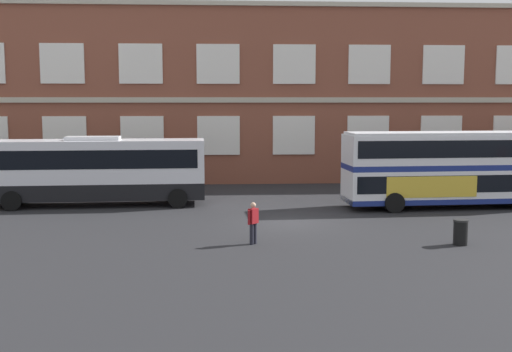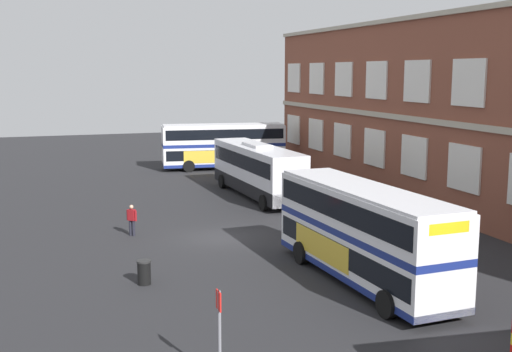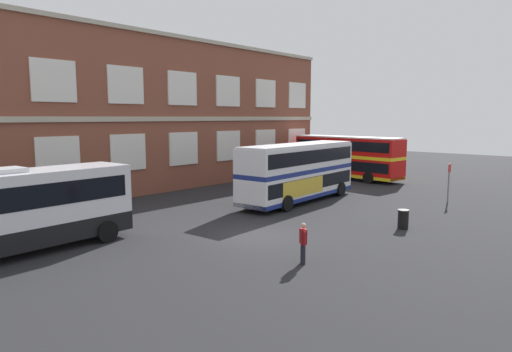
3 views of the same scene
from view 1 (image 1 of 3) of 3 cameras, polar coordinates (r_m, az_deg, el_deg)
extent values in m
plane|color=#232326|center=(31.89, 2.53, -3.55)|extent=(120.00, 120.00, 0.00)
cube|color=brown|center=(47.27, -0.28, 7.17)|extent=(51.63, 8.00, 12.03)
cube|color=#B2A893|center=(43.19, 0.03, 6.88)|extent=(51.63, 0.16, 0.36)
cube|color=#B2A893|center=(43.70, 0.03, 15.31)|extent=(51.63, 0.28, 0.30)
cube|color=silver|center=(44.39, -16.87, 3.48)|extent=(2.89, 0.12, 2.65)
cube|color=silver|center=(43.49, -10.23, 3.60)|extent=(2.89, 0.12, 2.65)
cube|color=silver|center=(43.20, -3.40, 3.67)|extent=(2.89, 0.12, 2.65)
cube|color=silver|center=(43.51, 3.43, 3.70)|extent=(2.89, 0.12, 2.65)
cube|color=silver|center=(44.43, 10.07, 3.67)|extent=(2.89, 0.12, 2.65)
cube|color=silver|center=(45.92, 16.36, 3.60)|extent=(2.89, 0.12, 2.65)
cube|color=silver|center=(44.40, -17.09, 9.69)|extent=(2.89, 0.12, 2.65)
cube|color=silver|center=(43.50, -10.36, 9.94)|extent=(2.89, 0.12, 2.65)
cube|color=silver|center=(43.20, -3.44, 10.06)|extent=(2.89, 0.12, 2.65)
cube|color=silver|center=(43.52, 3.48, 10.04)|extent=(2.89, 0.12, 2.65)
cube|color=silver|center=(44.44, 10.20, 9.88)|extent=(2.89, 0.12, 2.65)
cube|color=silver|center=(45.92, 16.56, 9.60)|extent=(2.89, 0.12, 2.65)
cube|color=silver|center=(35.48, 16.80, -0.77)|extent=(11.12, 3.12, 1.75)
cube|color=black|center=(35.45, 16.81, -0.44)|extent=(10.68, 3.14, 0.90)
cube|color=navy|center=(35.36, 16.85, 0.87)|extent=(11.12, 3.12, 0.30)
cube|color=silver|center=(35.28, 16.90, 2.37)|extent=(11.12, 3.12, 1.55)
cube|color=black|center=(35.27, 16.91, 2.49)|extent=(10.68, 3.14, 0.90)
cube|color=navy|center=(35.58, 16.75, -1.95)|extent=(11.12, 3.14, 0.28)
cube|color=silver|center=(35.23, 16.95, 3.72)|extent=(10.89, 3.01, 0.12)
cube|color=gold|center=(33.78, 15.60, -0.95)|extent=(4.83, 0.28, 1.10)
cylinder|color=black|center=(38.37, 21.30, -1.46)|extent=(1.06, 0.37, 1.04)
cylinder|color=black|center=(33.21, 12.38, -2.37)|extent=(1.06, 0.37, 1.04)
cylinder|color=black|center=(35.61, 11.06, -1.73)|extent=(1.06, 0.37, 1.04)
cube|color=silver|center=(35.62, -14.41, 0.59)|extent=(12.09, 3.00, 3.20)
cube|color=black|center=(35.56, -14.44, 1.61)|extent=(11.37, 3.01, 1.00)
cube|color=black|center=(35.76, -14.36, -1.24)|extent=(12.09, 3.02, 0.90)
cube|color=silver|center=(35.48, -14.49, 3.32)|extent=(2.93, 1.38, 0.20)
cylinder|color=black|center=(34.14, -7.07, -2.02)|extent=(1.05, 0.36, 1.04)
cylinder|color=black|center=(36.66, -6.98, -1.41)|extent=(1.05, 0.36, 1.04)
cylinder|color=black|center=(35.43, -21.19, -2.11)|extent=(1.05, 0.36, 1.04)
cylinder|color=black|center=(37.87, -20.17, -1.51)|extent=(1.05, 0.36, 1.04)
cylinder|color=black|center=(25.51, -0.11, -5.19)|extent=(0.23, 0.23, 0.85)
cylinder|color=black|center=(25.36, -0.40, -5.27)|extent=(0.23, 0.23, 0.85)
cube|color=maroon|center=(25.29, -0.25, -3.62)|extent=(0.45, 0.46, 0.60)
cylinder|color=maroon|center=(25.50, 0.12, -3.61)|extent=(0.16, 0.16, 0.57)
cylinder|color=maroon|center=(25.10, -0.63, -3.77)|extent=(0.16, 0.16, 0.57)
sphere|color=tan|center=(25.22, -0.25, -2.64)|extent=(0.22, 0.22, 0.22)
cylinder|color=black|center=(26.58, 17.97, -4.93)|extent=(0.56, 0.56, 0.95)
cylinder|color=black|center=(26.48, 18.01, -3.84)|extent=(0.60, 0.60, 0.08)
camera|label=2|loc=(41.08, 57.31, 8.04)|focal=44.97mm
camera|label=3|loc=(19.61, -45.51, 5.30)|focal=31.51mm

